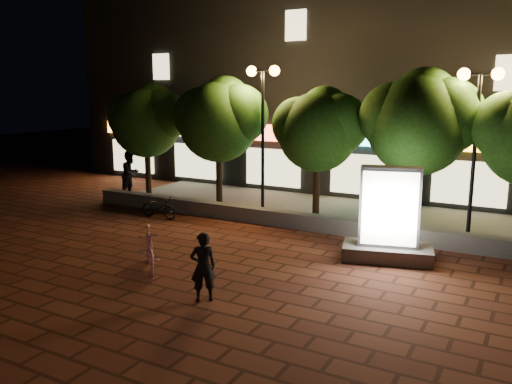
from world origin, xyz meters
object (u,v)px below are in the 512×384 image
Objects in this scene: rider at (203,267)px; tree_far_left at (148,118)px; street_lamp_right at (478,109)px; tree_right at (420,119)px; scooter_pink at (150,249)px; tree_mid at (320,127)px; pedestrian at (131,174)px; scooter_parked at (159,207)px; tree_left at (220,117)px; ad_kiosk at (389,223)px; street_lamp_left at (263,102)px.

tree_far_left is at bearing -86.55° from rider.
street_lamp_right is (12.45, -0.26, 0.60)m from tree_far_left.
tree_right is 1.70m from street_lamp_right.
street_lamp_right reaches higher than rider.
tree_far_left is 9.43m from scooter_pink.
tree_mid reaches higher than rider.
scooter_pink is at bearing -137.63° from pedestrian.
tree_right is 9.20m from scooter_parked.
tree_mid is at bearing -0.00° from tree_left.
tree_far_left is at bearing 163.29° from ad_kiosk.
tree_far_left is at bearing 180.00° from tree_mid.
tree_left is 2.56× the size of pedestrian.
tree_right is at bearing 9.37° from scooter_pink.
tree_left is at bearing -84.77° from pedestrian.
pedestrian is (-3.12, 2.05, 0.64)m from scooter_parked.
street_lamp_left reaches higher than tree_left.
tree_mid is 0.90× the size of street_lamp_right.
street_lamp_right reaches higher than scooter_parked.
street_lamp_left is 7.00m from street_lamp_right.
tree_right is 2.83× the size of scooter_pink.
street_lamp_right reaches higher than tree_left.
tree_left is at bearing 0.00° from tree_far_left.
street_lamp_left is 8.69m from rider.
street_lamp_right is 9.98m from scooter_pink.
ad_kiosk is 1.32× the size of pedestrian.
street_lamp_right reaches higher than tree_mid.
tree_right is 5.38m from street_lamp_left.
scooter_parked is at bearing -162.41° from tree_right.
tree_right reaches higher than scooter_parked.
street_lamp_left is at bearing -89.82° from pedestrian.
ad_kiosk is (7.31, -3.25, -2.43)m from tree_left.
tree_left is (3.50, 0.00, 0.15)m from tree_far_left.
tree_left reaches higher than ad_kiosk.
tree_right reaches higher than rider.
street_lamp_left is at bearing -177.19° from tree_right.
rider is 7.64m from scooter_parked.
tree_mid reaches higher than scooter_parked.
tree_far_left is 1.03× the size of tree_mid.
street_lamp_right is at bearing -1.21° from tree_far_left.
street_lamp_right reaches higher than scooter_pink.
tree_mid is 1.78× the size of ad_kiosk.
tree_left is 7.30m from tree_right.
tree_far_left is 7.50m from tree_mid.
tree_mid reaches higher than pedestrian.
ad_kiosk is at bearing -105.96° from pedestrian.
rider is (8.10, -7.87, -2.53)m from tree_far_left.
ad_kiosk is 1.69× the size of scooter_parked.
tree_mid reaches higher than scooter_pink.
pedestrian is at bearing -175.99° from tree_mid.
tree_right is at bearing -89.84° from pedestrian.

